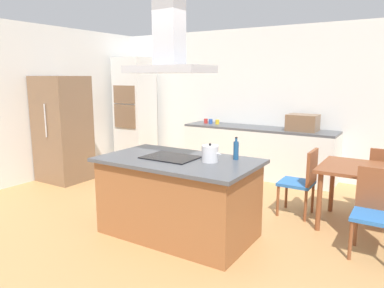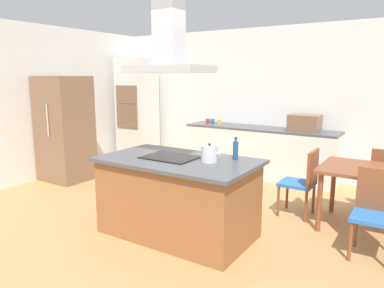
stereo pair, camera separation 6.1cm
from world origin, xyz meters
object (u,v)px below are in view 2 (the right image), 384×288
Objects in this scene: olive_oil_bottle at (236,150)px; chair_facing_island at (376,208)px; countertop_microwave at (305,123)px; coffee_mug_yellow at (219,122)px; refrigerator at (65,129)px; chair_at_left_end at (304,179)px; dining_table at (384,177)px; range_hood at (169,49)px; cooktop at (170,157)px; coffee_mug_blue at (213,121)px; tea_kettle at (209,154)px; coffee_mug_red at (208,121)px; wall_oven_stack at (137,110)px.

olive_oil_bottle reaches higher than chair_facing_island.
countertop_microwave is 5.56× the size of coffee_mug_yellow.
refrigerator is 2.04× the size of chair_at_left_end.
countertop_microwave is 0.36× the size of dining_table.
chair_at_left_end is (-0.92, 0.67, 0.00)m from chair_facing_island.
countertop_microwave is at bearing 89.05° from olive_oil_bottle.
dining_table is 0.68m from chair_facing_island.
chair_facing_island is 2.70m from range_hood.
range_hood is at bearing -147.29° from dining_table.
olive_oil_bottle is 3.58m from refrigerator.
cooktop is 6.67× the size of coffee_mug_blue.
tea_kettle is 1.21m from range_hood.
refrigerator reaches higher than coffee_mug_blue.
tea_kettle is 0.26× the size of chair_at_left_end.
cooktop is 1.81m from chair_at_left_end.
coffee_mug_red reaches higher than dining_table.
coffee_mug_blue and coffee_mug_yellow have the same top height.
range_hood is at bearing 0.00° from cooktop.
coffee_mug_yellow is at bearing 107.84° from range_hood.
chair_facing_island is (1.37, -2.21, -0.53)m from countertop_microwave.
range_hood reaches higher than olive_oil_bottle.
coffee_mug_blue is at bearing 118.85° from tea_kettle.
dining_table is at bearing -25.46° from coffee_mug_red.
coffee_mug_yellow is 3.76m from chair_facing_island.
chair_facing_island is (-0.00, -0.67, -0.16)m from dining_table.
dining_table is 1.56× the size of range_hood.
coffee_mug_blue is at bearing 124.14° from olive_oil_bottle.
coffee_mug_blue is 3.54m from dining_table.
tea_kettle is at bearing 8.06° from cooktop.
coffee_mug_red is (-1.85, 2.57, -0.06)m from olive_oil_bottle.
chair_facing_island is 1.00× the size of chair_at_left_end.
coffee_mug_yellow is 3.24m from range_hood.
tea_kettle is at bearing -59.48° from coffee_mug_red.
cooktop reaches higher than chair_facing_island.
coffee_mug_red is 0.10× the size of range_hood.
wall_oven_stack is at bearing -172.76° from coffee_mug_yellow.
cooktop is 0.67× the size of chair_facing_island.
coffee_mug_blue is 3.31m from range_hood.
coffee_mug_blue reaches higher than chair_facing_island.
cooktop is at bearing -72.16° from coffee_mug_yellow.
olive_oil_bottle reaches higher than coffee_mug_yellow.
range_hood reaches higher than chair_at_left_end.
coffee_mug_blue is 2.77m from chair_at_left_end.
countertop_microwave is at bearing 106.34° from chair_at_left_end.
coffee_mug_red is at bearing 145.79° from chair_facing_island.
olive_oil_bottle is at bearing -165.99° from chair_facing_island.
wall_oven_stack is at bearing 141.77° from tea_kettle.
cooktop is 3.10m from coffee_mug_blue.
range_hood reaches higher than cooktop.
olive_oil_bottle is 0.28× the size of range_hood.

